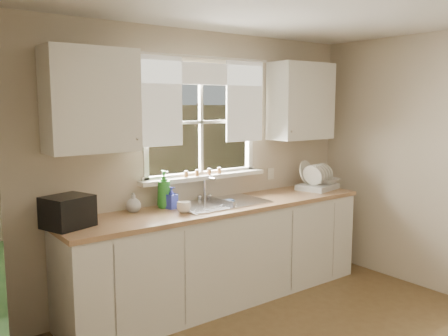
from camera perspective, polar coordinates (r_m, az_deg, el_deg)
room_walls at (r=3.09m, az=19.46°, el=-3.69°), size 3.62×4.02×2.50m
window at (r=4.53m, az=-2.67°, el=3.44°), size 1.38×0.16×1.06m
curtains at (r=4.47m, az=-2.33°, el=9.13°), size 1.50×0.03×0.81m
base_cabinets at (r=4.48m, az=-0.23°, el=-10.35°), size 3.00×0.62×0.87m
countertop at (r=4.35m, az=-0.24°, el=-4.66°), size 3.04×0.65×0.04m
upper_cabinet_left at (r=3.82m, az=-15.72°, el=7.83°), size 0.70×0.33×0.80m
upper_cabinet_right at (r=5.12m, az=9.25°, el=7.93°), size 0.70×0.33×0.80m
wall_outlet at (r=5.10m, az=5.67°, el=-0.68°), size 0.08×0.01×0.12m
sill_jars at (r=4.49m, az=-2.52°, el=-0.51°), size 0.42×0.04×0.06m
backyard at (r=10.74m, az=-20.35°, el=16.06°), size 20.00×10.00×6.13m
sink at (r=4.39m, az=-0.48°, el=-5.25°), size 0.88×0.52×0.40m
dish_rack at (r=5.20m, az=11.11°, el=-1.64°), size 0.48×0.41×0.30m
bowl at (r=5.25m, az=12.37°, el=-1.52°), size 0.24×0.24×0.06m
soap_bottle_a at (r=4.21m, az=-7.22°, el=-2.55°), size 0.14×0.14×0.33m
soap_bottle_b at (r=4.19m, az=-6.35°, el=-3.58°), size 0.11×0.11×0.19m
soap_bottle_c at (r=4.11m, az=-10.85°, el=-4.09°), size 0.16×0.16×0.16m
saucer at (r=3.72m, az=-18.04°, el=-6.80°), size 0.20×0.20×0.01m
cup at (r=4.02m, az=-4.84°, el=-4.73°), size 0.16×0.16×0.10m
black_appliance at (r=3.73m, az=-18.29°, el=-5.00°), size 0.40×0.37×0.24m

